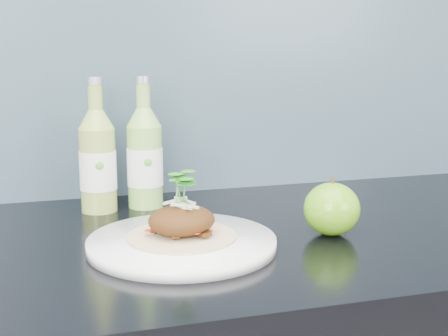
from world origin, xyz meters
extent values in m
cube|color=#64889D|center=(0.00, 1.99, 1.25)|extent=(4.00, 0.02, 0.70)
cylinder|color=white|center=(-0.01, 1.64, 0.91)|extent=(0.31, 0.31, 0.02)
cylinder|color=tan|center=(-0.01, 1.64, 0.92)|extent=(0.15, 0.15, 0.00)
ellipsoid|color=#4D2A0E|center=(-0.01, 1.64, 0.94)|extent=(0.09, 0.08, 0.04)
ellipsoid|color=#5A8C0F|center=(0.22, 1.64, 0.94)|extent=(0.10, 0.10, 0.08)
cylinder|color=#472D14|center=(0.22, 1.64, 0.98)|extent=(0.01, 0.00, 0.01)
cylinder|color=#91A846|center=(-0.10, 1.88, 0.97)|extent=(0.06, 0.06, 0.14)
cone|color=#91A846|center=(-0.10, 1.88, 1.06)|extent=(0.06, 0.06, 0.03)
cylinder|color=#91A846|center=(-0.10, 1.88, 1.10)|extent=(0.02, 0.02, 0.04)
cylinder|color=silver|center=(-0.10, 1.88, 1.12)|extent=(0.03, 0.03, 0.01)
cylinder|color=white|center=(-0.10, 1.88, 0.97)|extent=(0.06, 0.06, 0.07)
ellipsoid|color=#59A533|center=(-0.10, 1.85, 0.99)|extent=(0.01, 0.00, 0.01)
cylinder|color=#82BA4D|center=(-0.02, 1.88, 0.97)|extent=(0.07, 0.07, 0.14)
cone|color=#82BA4D|center=(-0.02, 1.88, 1.06)|extent=(0.06, 0.06, 0.03)
cylinder|color=#82BA4D|center=(-0.02, 1.88, 1.10)|extent=(0.02, 0.02, 0.04)
cylinder|color=silver|center=(-0.02, 1.88, 1.12)|extent=(0.03, 0.03, 0.01)
cylinder|color=white|center=(-0.02, 1.88, 0.97)|extent=(0.07, 0.07, 0.07)
ellipsoid|color=#59A533|center=(-0.02, 1.85, 0.99)|extent=(0.01, 0.00, 0.01)
camera|label=1|loc=(-0.20, 0.82, 1.18)|focal=50.00mm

